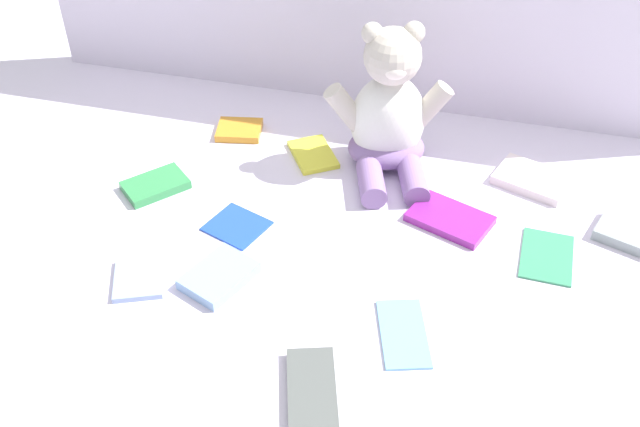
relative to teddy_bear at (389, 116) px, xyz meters
name	(u,v)px	position (x,y,z in m)	size (l,w,h in m)	color
ground_plane	(322,219)	(-0.08, -0.20, -0.11)	(3.20, 3.20, 0.00)	silver
teddy_bear	(389,116)	(0.00, 0.00, 0.00)	(0.24, 0.24, 0.29)	white
book_case_0	(450,219)	(0.14, -0.15, -0.10)	(0.09, 0.14, 0.01)	#8A248C
book_case_1	(239,130)	(-0.31, 0.03, -0.10)	(0.08, 0.09, 0.02)	orange
book_case_2	(313,154)	(-0.14, -0.02, -0.10)	(0.08, 0.11, 0.01)	yellow
book_case_3	(547,254)	(0.31, -0.19, -0.10)	(0.08, 0.13, 0.01)	#399263
book_case_4	(237,225)	(-0.22, -0.26, -0.10)	(0.09, 0.10, 0.01)	blue
book_case_5	(403,332)	(0.11, -0.43, -0.10)	(0.07, 0.13, 0.01)	#73B4E1
book_case_6	(155,185)	(-0.40, -0.19, -0.10)	(0.07, 0.11, 0.02)	#348B4A
book_case_7	(139,278)	(-0.33, -0.42, -0.10)	(0.08, 0.09, 0.01)	#8EA5D7
book_case_8	(629,233)	(0.45, -0.11, -0.10)	(0.08, 0.10, 0.02)	#8C9799
book_case_9	(219,276)	(-0.20, -0.39, -0.10)	(0.08, 0.11, 0.02)	#87ADDB
book_case_10	(312,390)	(0.00, -0.57, -0.10)	(0.07, 0.14, 0.01)	#525754
book_case_11	(532,179)	(0.28, 0.01, -0.10)	(0.09, 0.13, 0.02)	white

